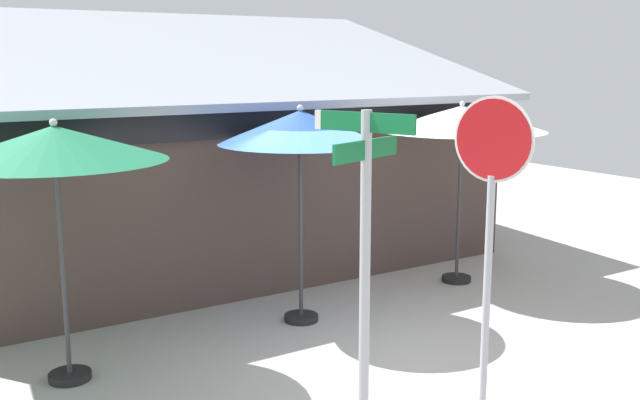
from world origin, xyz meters
name	(u,v)px	position (x,y,z in m)	size (l,w,h in m)	color
ground_plane	(375,357)	(0.00, 0.00, -0.05)	(28.00, 28.00, 0.10)	#ADA8A0
cafe_building	(201,169)	(0.09, 4.94, 1.53)	(9.38, 5.41, 4.20)	#473833
street_sign_post	(365,246)	(-1.37, -1.63, 1.81)	(0.85, 0.91, 2.92)	#A8AAB2
stop_sign	(491,201)	(-0.16, -1.86, 2.09)	(0.24, 0.73, 3.02)	#A8AAB2
patio_umbrella_forest_green_left	(55,146)	(-3.14, 1.17, 2.48)	(2.23, 2.23, 2.75)	black
patio_umbrella_royal_blue_center	(300,129)	(-0.14, 1.38, 2.48)	(2.06, 2.06, 2.78)	black
patio_umbrella_ivory_right	(462,120)	(2.75, 1.59, 2.46)	(2.46, 2.46, 2.73)	black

